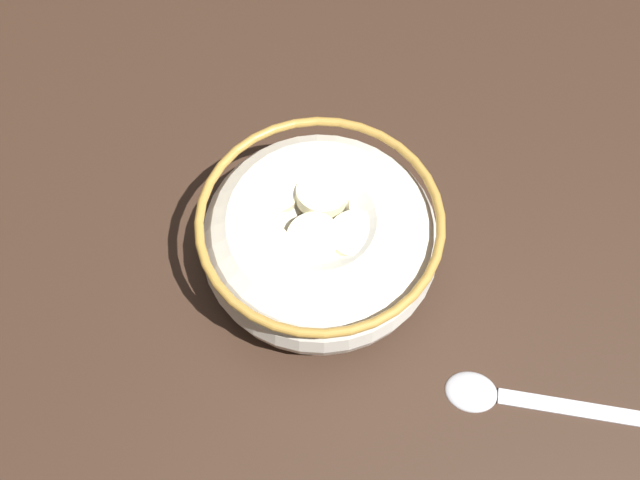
% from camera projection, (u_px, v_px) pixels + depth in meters
% --- Properties ---
extents(ground_plane, '(0.98, 0.98, 0.02)m').
position_uv_depth(ground_plane, '(320.00, 266.00, 0.51)').
color(ground_plane, '#332116').
extents(cereal_bowl, '(0.16, 0.16, 0.06)m').
position_uv_depth(cereal_bowl, '(320.00, 238.00, 0.48)').
color(cereal_bowl, silver).
rests_on(cereal_bowl, ground_plane).
extents(spoon, '(0.14, 0.04, 0.01)m').
position_uv_depth(spoon, '(512.00, 397.00, 0.46)').
color(spoon, '#B7B7BC').
rests_on(spoon, ground_plane).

